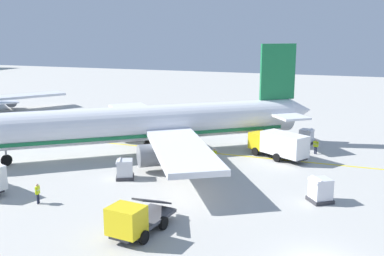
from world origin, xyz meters
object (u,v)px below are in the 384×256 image
cargo_container_mid (125,169)px  crew_loader_left (271,135)px  airliner_foreground (145,124)px  service_truck_catering (134,220)px  crew_marshaller (38,192)px  crew_loader_right (316,145)px  service_truck_fuel (278,144)px  cargo_container_near (306,137)px  cargo_container_far (320,190)px  crew_supervisor (214,155)px

cargo_container_mid → crew_loader_left: bearing=-29.0°
cargo_container_mid → crew_loader_left: cargo_container_mid is taller
airliner_foreground → service_truck_catering: bearing=-155.9°
crew_marshaller → crew_loader_right: 29.63m
service_truck_fuel → crew_marshaller: size_ratio=4.21×
airliner_foreground → cargo_container_near: 19.70m
airliner_foreground → crew_loader_right: size_ratio=21.02×
service_truck_fuel → cargo_container_mid: 16.82m
service_truck_catering → crew_loader_left: service_truck_catering is taller
service_truck_fuel → cargo_container_far: bearing=-155.3°
crew_marshaller → crew_supervisor: size_ratio=0.98×
cargo_container_mid → crew_loader_right: bearing=-46.5°
service_truck_catering → crew_loader_left: (28.62, -3.67, -0.15)m
crew_loader_right → service_truck_fuel: bearing=131.3°
cargo_container_near → service_truck_fuel: bearing=164.6°
crew_loader_left → crew_loader_right: crew_loader_left is taller
airliner_foreground → crew_loader_right: 18.95m
airliner_foreground → crew_loader_left: (9.93, -12.04, -2.35)m
crew_loader_left → airliner_foreground: bearing=129.5°
cargo_container_mid → cargo_container_far: (0.27, -17.33, 0.08)m
service_truck_fuel → cargo_container_mid: bearing=134.1°
airliner_foreground → service_truck_fuel: size_ratio=5.07×
crew_loader_right → cargo_container_mid: bearing=133.5°
service_truck_catering → crew_loader_left: size_ratio=3.45×
airliner_foreground → service_truck_fuel: 14.54m
cargo_container_near → airliner_foreground: bearing=124.4°
crew_marshaller → crew_loader_left: bearing=-27.4°
service_truck_catering → cargo_container_near: service_truck_catering is taller
service_truck_catering → crew_loader_right: service_truck_catering is taller
cargo_container_far → service_truck_catering: bearing=134.4°
cargo_container_near → cargo_container_mid: cargo_container_mid is taller
crew_marshaller → crew_loader_right: bearing=-40.1°
cargo_container_mid → crew_loader_right: cargo_container_mid is taller
crew_loader_left → crew_supervisor: 11.67m
crew_loader_left → crew_loader_right: size_ratio=1.06×
cargo_container_near → crew_supervisor: cargo_container_near is taller
airliner_foreground → cargo_container_far: 21.02m
crew_marshaller → crew_loader_right: size_ratio=0.98×
service_truck_catering → service_truck_fuel: bearing=-14.3°
airliner_foreground → service_truck_catering: (-18.69, -8.37, -2.20)m
service_truck_fuel → crew_loader_left: 6.83m
cargo_container_mid → crew_supervisor: cargo_container_mid is taller
service_truck_fuel → crew_supervisor: 7.31m
airliner_foreground → crew_loader_left: airliner_foreground is taller
service_truck_catering → cargo_container_mid: 12.23m
cargo_container_near → crew_supervisor: 14.45m
service_truck_catering → crew_supervisor: size_ratio=3.64×
airliner_foreground → crew_loader_right: (6.57, -17.61, -2.41)m
service_truck_fuel → cargo_container_far: service_truck_fuel is taller
crew_loader_right → crew_supervisor: 12.07m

